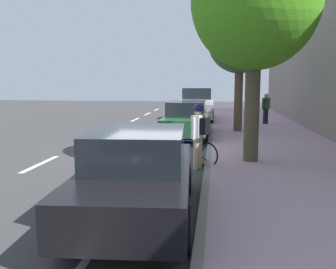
{
  "coord_description": "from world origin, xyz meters",
  "views": [
    {
      "loc": [
        2.22,
        -12.1,
        2.34
      ],
      "look_at": [
        0.93,
        -2.17,
        0.91
      ],
      "focal_mm": 39.66,
      "sensor_mm": 36.0,
      "label": 1
    }
  ],
  "objects": [
    {
      "name": "curb_edge",
      "position": [
        2.03,
        0.0,
        0.06
      ],
      "size": [
        0.16,
        40.34,
        0.12
      ],
      "primitive_type": "cube",
      "color": "gray",
      "rests_on": "ground"
    },
    {
      "name": "street_tree_near_cyclist",
      "position": [
        3.21,
        -1.63,
        4.44
      ],
      "size": [
        3.45,
        3.45,
        6.19
      ],
      "color": "#4D482F",
      "rests_on": "sidewalk"
    },
    {
      "name": "parked_sedan_green_mid",
      "position": [
        1.01,
        3.4,
        0.75
      ],
      "size": [
        1.86,
        4.41,
        1.52
      ],
      "color": "#1E512D",
      "rests_on": "ground"
    },
    {
      "name": "bicycle_at_curb",
      "position": [
        1.56,
        -1.82,
        0.38
      ],
      "size": [
        1.51,
        0.95,
        0.76
      ],
      "color": "black",
      "rests_on": "ground"
    },
    {
      "name": "cyclist_with_backpack",
      "position": [
        1.78,
        -2.28,
        1.07
      ],
      "size": [
        0.51,
        0.57,
        1.75
      ],
      "color": "#C6B284",
      "rests_on": "ground"
    },
    {
      "name": "parked_pickup_silver_far",
      "position": [
        1.06,
        10.08,
        0.9
      ],
      "size": [
        2.08,
        5.33,
        1.95
      ],
      "color": "#B7BABF",
      "rests_on": "ground"
    },
    {
      "name": "sidewalk",
      "position": [
        4.34,
        0.0,
        0.06
      ],
      "size": [
        4.48,
        40.34,
        0.12
      ],
      "primitive_type": "cube",
      "color": "#B490A2",
      "rests_on": "ground"
    },
    {
      "name": "lane_stripe_centre",
      "position": [
        -2.74,
        -0.17,
        0.0
      ],
      "size": [
        0.14,
        40.0,
        0.01
      ],
      "color": "white",
      "rests_on": "ground"
    },
    {
      "name": "ground",
      "position": [
        0.0,
        0.0,
        0.0
      ],
      "size": [
        64.55,
        64.55,
        0.0
      ],
      "primitive_type": "plane",
      "color": "#373737"
    },
    {
      "name": "lane_stripe_bike_edge",
      "position": [
        0.56,
        0.0,
        0.0
      ],
      "size": [
        0.12,
        40.34,
        0.01
      ],
      "primitive_type": "cube",
      "color": "white",
      "rests_on": "ground"
    },
    {
      "name": "parked_sedan_black_second",
      "position": [
        0.9,
        -5.96,
        0.75
      ],
      "size": [
        2.05,
        4.5,
        1.52
      ],
      "color": "black",
      "rests_on": "ground"
    },
    {
      "name": "pedestrian_on_phone",
      "position": [
        4.83,
        7.94,
        1.02
      ],
      "size": [
        0.47,
        0.47,
        1.6
      ],
      "color": "black",
      "rests_on": "sidewalk"
    },
    {
      "name": "street_tree_mid_block",
      "position": [
        3.21,
        4.83,
        4.07
      ],
      "size": [
        2.81,
        2.81,
        5.41
      ],
      "color": "brown",
      "rests_on": "sidewalk"
    }
  ]
}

